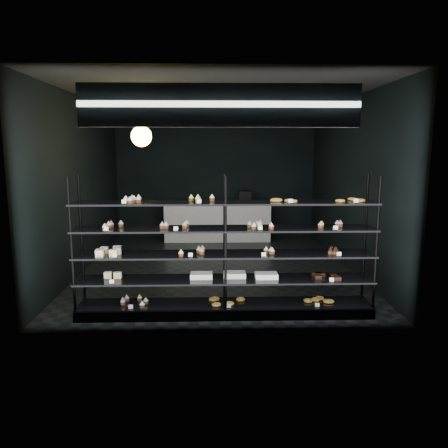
% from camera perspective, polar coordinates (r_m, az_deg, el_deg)
% --- Properties ---
extents(room, '(5.01, 6.01, 3.20)m').
position_cam_1_polar(room, '(8.19, -0.91, 5.24)').
color(room, black).
rests_on(room, ground).
extents(display_shelf, '(4.00, 0.50, 1.91)m').
position_cam_1_polar(display_shelf, '(5.94, -0.15, -6.06)').
color(display_shelf, black).
rests_on(display_shelf, room).
extents(signage, '(3.30, 0.05, 0.50)m').
position_cam_1_polar(signage, '(5.26, -0.52, 15.23)').
color(signage, '#0C103E').
rests_on(signage, room).
extents(pendant_lamp, '(0.33, 0.33, 0.89)m').
position_cam_1_polar(pendant_lamp, '(7.27, -10.74, 11.21)').
color(pendant_lamp, black).
rests_on(pendant_lamp, room).
extents(service_counter, '(2.68, 0.65, 1.23)m').
position_cam_1_polar(service_counter, '(10.80, -0.81, 0.50)').
color(service_counter, white).
rests_on(service_counter, room).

